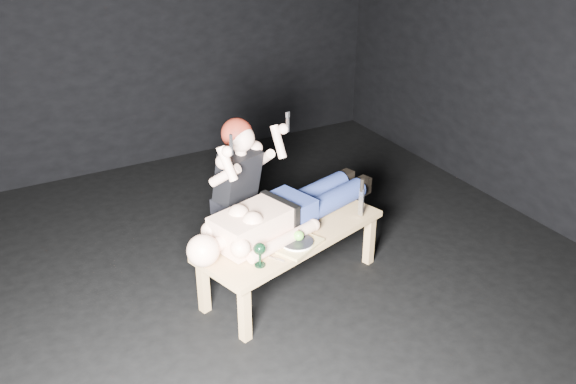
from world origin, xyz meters
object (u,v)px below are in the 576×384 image
object	(u,v)px
lying_man	(285,208)
carving_knife	(361,198)
kneeling_woman	(231,191)
serving_tray	(297,245)
table	(291,259)
goblet	(260,255)

from	to	relation	value
lying_man	carving_knife	xyz separation A→B (m)	(0.55, -0.16, 0.02)
lying_man	kneeling_woman	world-z (taller)	kneeling_woman
serving_tray	lying_man	bearing A→B (deg)	77.37
table	kneeling_woman	xyz separation A→B (m)	(-0.24, 0.49, 0.40)
table	goblet	world-z (taller)	goblet
lying_man	carving_knife	distance (m)	0.57
lying_man	kneeling_woman	xyz separation A→B (m)	(-0.26, 0.37, 0.04)
table	serving_tray	size ratio (longest dim) A/B	4.32
table	kneeling_woman	size ratio (longest dim) A/B	1.14
carving_knife	table	bearing A→B (deg)	158.98
lying_man	goblet	distance (m)	0.55
serving_tray	goblet	distance (m)	0.35
lying_man	serving_tray	distance (m)	0.33
kneeling_woman	goblet	bearing A→B (deg)	-119.93
table	carving_knife	size ratio (longest dim) A/B	4.56
kneeling_woman	carving_knife	size ratio (longest dim) A/B	4.01
goblet	carving_knife	world-z (taller)	carving_knife
serving_tray	carving_knife	xyz separation A→B (m)	(0.61, 0.13, 0.15)
table	lying_man	distance (m)	0.38
table	lying_man	size ratio (longest dim) A/B	0.96
table	serving_tray	distance (m)	0.30
table	goblet	xyz separation A→B (m)	(-0.38, -0.27, 0.31)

